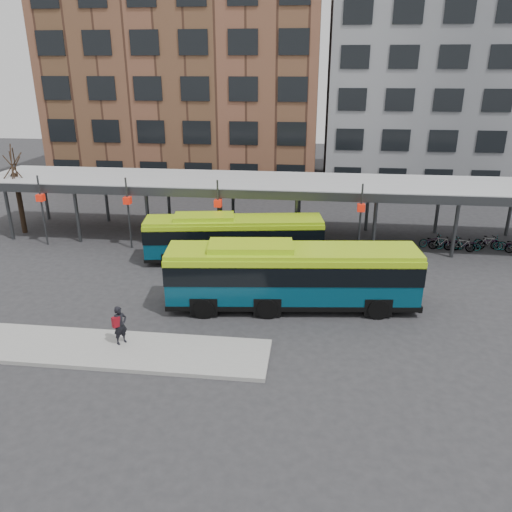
{
  "coord_description": "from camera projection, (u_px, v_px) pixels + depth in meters",
  "views": [
    {
      "loc": [
        3.09,
        -20.71,
        11.5
      ],
      "look_at": [
        0.07,
        4.5,
        1.8
      ],
      "focal_mm": 35.0,
      "sensor_mm": 36.0,
      "label": 1
    }
  ],
  "objects": [
    {
      "name": "boarding_island",
      "position": [
        107.0,
        349.0,
        21.45
      ],
      "size": [
        14.0,
        3.0,
        0.18
      ],
      "primitive_type": "cube",
      "color": "gray",
      "rests_on": "ground"
    },
    {
      "name": "bus_rear",
      "position": [
        233.0,
        237.0,
        30.97
      ],
      "size": [
        11.15,
        3.98,
        3.01
      ],
      "rotation": [
        0.0,
        0.0,
        0.16
      ],
      "color": "#07384D",
      "rests_on": "ground"
    },
    {
      "name": "pedestrian",
      "position": [
        120.0,
        325.0,
        21.46
      ],
      "size": [
        0.72,
        0.76,
        1.74
      ],
      "rotation": [
        0.0,
        0.0,
        0.92
      ],
      "color": "black",
      "rests_on": "boarding_island"
    },
    {
      "name": "building_brick",
      "position": [
        190.0,
        71.0,
        50.52
      ],
      "size": [
        26.0,
        14.0,
        22.0
      ],
      "primitive_type": "cube",
      "color": "brown",
      "rests_on": "ground"
    },
    {
      "name": "building_grey",
      "position": [
        454.0,
        83.0,
        47.99
      ],
      "size": [
        24.0,
        14.0,
        20.0
      ],
      "primitive_type": "cube",
      "color": "slate",
      "rests_on": "ground"
    },
    {
      "name": "tree",
      "position": [
        20.0,
        200.0,
        35.92
      ],
      "size": [
        1.64,
        1.64,
        5.6
      ],
      "color": "black",
      "rests_on": "ground"
    },
    {
      "name": "bus_front",
      "position": [
        291.0,
        274.0,
        24.83
      ],
      "size": [
        12.63,
        3.99,
        3.42
      ],
      "rotation": [
        0.0,
        0.0,
        0.11
      ],
      "color": "#07384D",
      "rests_on": "ground"
    },
    {
      "name": "ground",
      "position": [
        243.0,
        325.0,
        23.65
      ],
      "size": [
        120.0,
        120.0,
        0.0
      ],
      "primitive_type": "plane",
      "color": "#28282B",
      "rests_on": "ground"
    },
    {
      "name": "canopy",
      "position": [
        269.0,
        184.0,
        34.2
      ],
      "size": [
        40.0,
        6.53,
        4.8
      ],
      "color": "#999B9E",
      "rests_on": "ground"
    },
    {
      "name": "bike_rack",
      "position": [
        474.0,
        243.0,
        33.1
      ],
      "size": [
        7.08,
        1.64,
        0.97
      ],
      "color": "slate",
      "rests_on": "ground"
    }
  ]
}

